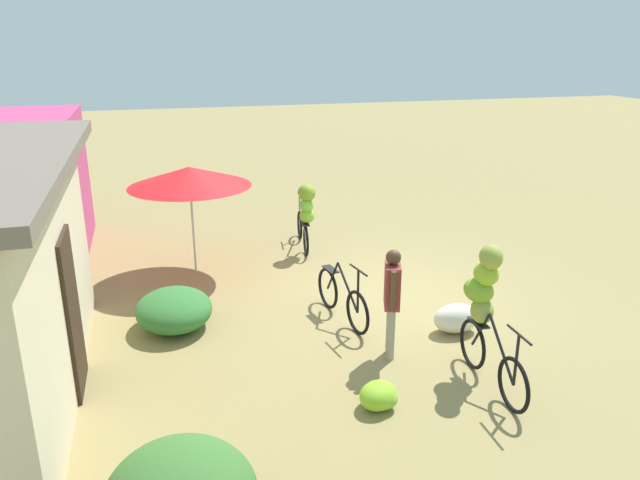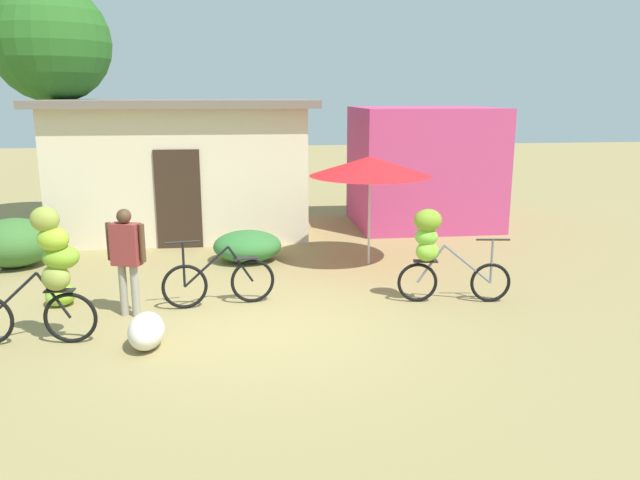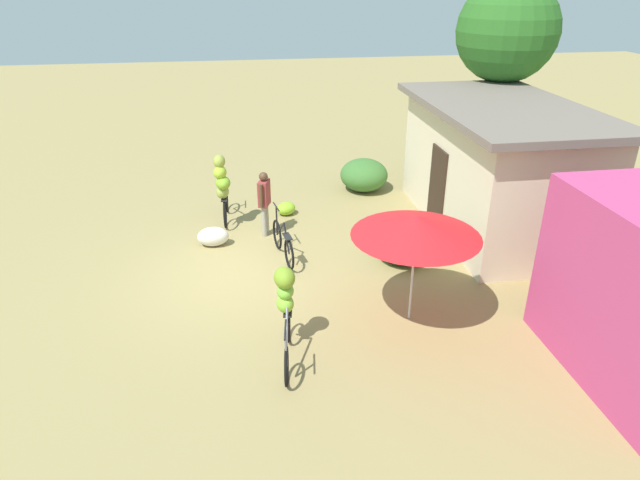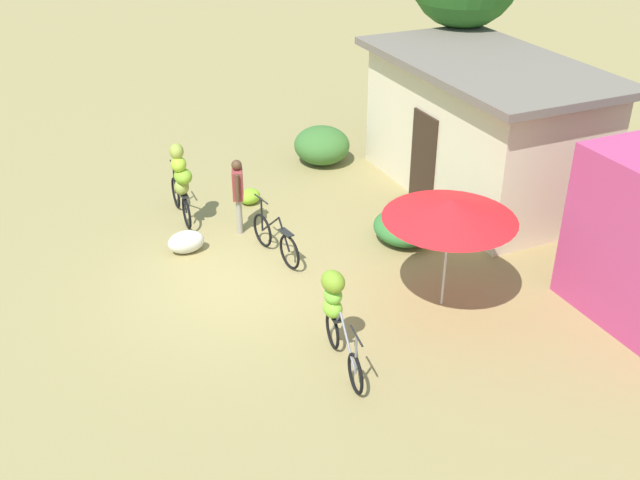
{
  "view_description": "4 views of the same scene",
  "coord_description": "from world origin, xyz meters",
  "px_view_note": "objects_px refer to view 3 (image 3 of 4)",
  "views": [
    {
      "loc": [
        -8.71,
        3.63,
        4.17
      ],
      "look_at": [
        0.34,
        1.06,
        1.01
      ],
      "focal_mm": 34.05,
      "sensor_mm": 36.0,
      "label": 1
    },
    {
      "loc": [
        -0.21,
        -8.0,
        3.09
      ],
      "look_at": [
        0.89,
        0.78,
        1.0
      ],
      "focal_mm": 35.11,
      "sensor_mm": 36.0,
      "label": 2
    },
    {
      "loc": [
        10.1,
        0.09,
        5.65
      ],
      "look_at": [
        0.38,
        1.62,
        0.85
      ],
      "focal_mm": 31.27,
      "sensor_mm": 36.0,
      "label": 3
    },
    {
      "loc": [
        10.87,
        -3.24,
        7.14
      ],
      "look_at": [
        0.45,
        1.42,
        0.78
      ],
      "focal_mm": 41.74,
      "sensor_mm": 36.0,
      "label": 4
    }
  ],
  "objects_px": {
    "tree_behind_building": "(507,32)",
    "produce_sack": "(213,237)",
    "banana_pile_on_ground": "(286,209)",
    "person_vendor": "(264,197)",
    "bicycle_near_pile": "(283,243)",
    "building_low": "(497,167)",
    "bicycle_center_loaded": "(286,304)",
    "bicycle_leftmost": "(223,185)",
    "market_umbrella": "(416,226)"
  },
  "relations": [
    {
      "from": "bicycle_near_pile",
      "to": "person_vendor",
      "type": "relative_size",
      "value": 1.07
    },
    {
      "from": "bicycle_near_pile",
      "to": "bicycle_center_loaded",
      "type": "xyz_separation_m",
      "value": [
        3.2,
        -0.25,
        0.5
      ]
    },
    {
      "from": "banana_pile_on_ground",
      "to": "bicycle_near_pile",
      "type": "bearing_deg",
      "value": -7.16
    },
    {
      "from": "bicycle_near_pile",
      "to": "bicycle_center_loaded",
      "type": "bearing_deg",
      "value": -4.55
    },
    {
      "from": "bicycle_leftmost",
      "to": "produce_sack",
      "type": "xyz_separation_m",
      "value": [
        1.17,
        -0.27,
        -0.79
      ]
    },
    {
      "from": "market_umbrella",
      "to": "produce_sack",
      "type": "relative_size",
      "value": 3.13
    },
    {
      "from": "bicycle_leftmost",
      "to": "produce_sack",
      "type": "relative_size",
      "value": 2.52
    },
    {
      "from": "market_umbrella",
      "to": "banana_pile_on_ground",
      "type": "height_order",
      "value": "market_umbrella"
    },
    {
      "from": "building_low",
      "to": "person_vendor",
      "type": "distance_m",
      "value": 5.45
    },
    {
      "from": "tree_behind_building",
      "to": "bicycle_near_pile",
      "type": "relative_size",
      "value": 3.34
    },
    {
      "from": "tree_behind_building",
      "to": "person_vendor",
      "type": "distance_m",
      "value": 7.84
    },
    {
      "from": "banana_pile_on_ground",
      "to": "person_vendor",
      "type": "distance_m",
      "value": 1.48
    },
    {
      "from": "bicycle_leftmost",
      "to": "produce_sack",
      "type": "distance_m",
      "value": 1.43
    },
    {
      "from": "bicycle_center_loaded",
      "to": "person_vendor",
      "type": "distance_m",
      "value": 4.45
    },
    {
      "from": "building_low",
      "to": "tree_behind_building",
      "type": "bearing_deg",
      "value": 156.85
    },
    {
      "from": "market_umbrella",
      "to": "bicycle_leftmost",
      "type": "distance_m",
      "value": 5.74
    },
    {
      "from": "tree_behind_building",
      "to": "person_vendor",
      "type": "relative_size",
      "value": 3.58
    },
    {
      "from": "bicycle_center_loaded",
      "to": "produce_sack",
      "type": "bearing_deg",
      "value": -162.87
    },
    {
      "from": "tree_behind_building",
      "to": "market_umbrella",
      "type": "distance_m",
      "value": 8.16
    },
    {
      "from": "person_vendor",
      "to": "bicycle_near_pile",
      "type": "bearing_deg",
      "value": 13.16
    },
    {
      "from": "bicycle_leftmost",
      "to": "banana_pile_on_ground",
      "type": "relative_size",
      "value": 2.76
    },
    {
      "from": "bicycle_near_pile",
      "to": "person_vendor",
      "type": "bearing_deg",
      "value": -166.84
    },
    {
      "from": "market_umbrella",
      "to": "bicycle_center_loaded",
      "type": "xyz_separation_m",
      "value": [
        0.54,
        -2.26,
        -0.95
      ]
    },
    {
      "from": "banana_pile_on_ground",
      "to": "tree_behind_building",
      "type": "bearing_deg",
      "value": 103.52
    },
    {
      "from": "building_low",
      "to": "tree_behind_building",
      "type": "relative_size",
      "value": 1.04
    },
    {
      "from": "person_vendor",
      "to": "bicycle_center_loaded",
      "type": "bearing_deg",
      "value": 0.46
    },
    {
      "from": "building_low",
      "to": "bicycle_leftmost",
      "type": "relative_size",
      "value": 3.27
    },
    {
      "from": "banana_pile_on_ground",
      "to": "produce_sack",
      "type": "relative_size",
      "value": 0.91
    },
    {
      "from": "building_low",
      "to": "bicycle_center_loaded",
      "type": "distance_m",
      "value": 6.8
    },
    {
      "from": "bicycle_leftmost",
      "to": "banana_pile_on_ground",
      "type": "distance_m",
      "value": 1.78
    },
    {
      "from": "tree_behind_building",
      "to": "produce_sack",
      "type": "xyz_separation_m",
      "value": [
        2.97,
        -7.87,
        -3.94
      ]
    },
    {
      "from": "tree_behind_building",
      "to": "produce_sack",
      "type": "distance_m",
      "value": 9.29
    },
    {
      "from": "banana_pile_on_ground",
      "to": "person_vendor",
      "type": "bearing_deg",
      "value": -27.77
    },
    {
      "from": "market_umbrella",
      "to": "bicycle_center_loaded",
      "type": "relative_size",
      "value": 1.29
    },
    {
      "from": "bicycle_center_loaded",
      "to": "banana_pile_on_ground",
      "type": "height_order",
      "value": "bicycle_center_loaded"
    },
    {
      "from": "bicycle_leftmost",
      "to": "building_low",
      "type": "bearing_deg",
      "value": 80.08
    },
    {
      "from": "building_low",
      "to": "banana_pile_on_ground",
      "type": "relative_size",
      "value": 9.01
    },
    {
      "from": "building_low",
      "to": "bicycle_near_pile",
      "type": "bearing_deg",
      "value": -80.02
    },
    {
      "from": "tree_behind_building",
      "to": "building_low",
      "type": "bearing_deg",
      "value": -23.15
    },
    {
      "from": "building_low",
      "to": "bicycle_near_pile",
      "type": "height_order",
      "value": "building_low"
    },
    {
      "from": "market_umbrella",
      "to": "banana_pile_on_ground",
      "type": "xyz_separation_m",
      "value": [
        -5.02,
        -1.71,
        -1.66
      ]
    },
    {
      "from": "tree_behind_building",
      "to": "produce_sack",
      "type": "relative_size",
      "value": 7.89
    },
    {
      "from": "banana_pile_on_ground",
      "to": "produce_sack",
      "type": "height_order",
      "value": "produce_sack"
    },
    {
      "from": "bicycle_center_loaded",
      "to": "banana_pile_on_ground",
      "type": "xyz_separation_m",
      "value": [
        -5.56,
        0.55,
        -0.71
      ]
    },
    {
      "from": "bicycle_leftmost",
      "to": "person_vendor",
      "type": "height_order",
      "value": "bicycle_leftmost"
    },
    {
      "from": "tree_behind_building",
      "to": "bicycle_center_loaded",
      "type": "relative_size",
      "value": 3.25
    },
    {
      "from": "building_low",
      "to": "produce_sack",
      "type": "height_order",
      "value": "building_low"
    },
    {
      "from": "produce_sack",
      "to": "bicycle_leftmost",
      "type": "bearing_deg",
      "value": 166.88
    },
    {
      "from": "tree_behind_building",
      "to": "market_umbrella",
      "type": "bearing_deg",
      "value": -33.97
    },
    {
      "from": "bicycle_near_pile",
      "to": "bicycle_center_loaded",
      "type": "relative_size",
      "value": 0.98
    }
  ]
}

